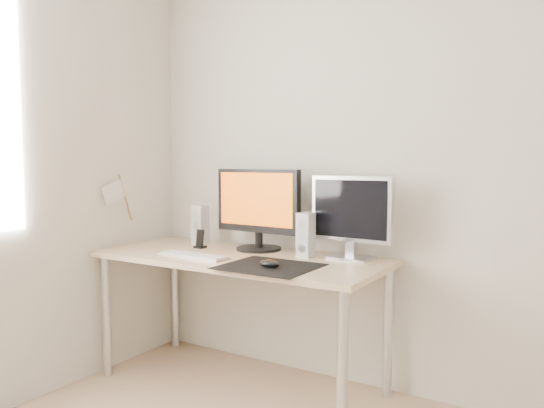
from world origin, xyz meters
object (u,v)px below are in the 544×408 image
at_px(mouse, 270,264).
at_px(main_monitor, 258,206).
at_px(speaker_right, 306,235).
at_px(desk, 240,269).
at_px(keyboard, 193,256).
at_px(speaker_left, 200,225).
at_px(phone_dock, 200,242).
at_px(second_monitor, 351,213).

distance_m(mouse, main_monitor, 0.57).
distance_m(main_monitor, speaker_right, 0.37).
bearing_deg(speaker_right, desk, -157.93).
relative_size(desk, keyboard, 3.77).
xyz_separation_m(speaker_left, phone_dock, (0.09, -0.11, -0.09)).
distance_m(second_monitor, speaker_right, 0.27).
xyz_separation_m(desk, keyboard, (-0.18, -0.18, 0.09)).
distance_m(mouse, second_monitor, 0.53).
bearing_deg(mouse, speaker_right, 88.47).
xyz_separation_m(speaker_right, keyboard, (-0.51, -0.31, -0.11)).
bearing_deg(speaker_right, speaker_left, 176.04).
relative_size(desk, speaker_right, 6.73).
bearing_deg(main_monitor, speaker_left, 179.71).
bearing_deg(main_monitor, mouse, -50.68).
bearing_deg(speaker_right, keyboard, -148.59).
bearing_deg(desk, speaker_right, 22.07).
distance_m(mouse, keyboard, 0.51).
height_order(speaker_right, keyboard, speaker_right).
height_order(second_monitor, speaker_right, second_monitor).
height_order(desk, speaker_left, speaker_left).
height_order(main_monitor, second_monitor, main_monitor).
height_order(keyboard, phone_dock, phone_dock).
xyz_separation_m(mouse, phone_dock, (-0.66, 0.29, 0.01)).
distance_m(main_monitor, second_monitor, 0.57).
height_order(second_monitor, speaker_left, second_monitor).
relative_size(desk, second_monitor, 3.54).
distance_m(mouse, speaker_right, 0.36).
bearing_deg(second_monitor, keyboard, -152.77).
bearing_deg(desk, keyboard, -135.40).
distance_m(main_monitor, speaker_left, 0.45).
xyz_separation_m(keyboard, phone_dock, (-0.16, 0.25, 0.03)).
bearing_deg(desk, phone_dock, 167.84).
relative_size(second_monitor, speaker_right, 1.90).
xyz_separation_m(mouse, speaker_left, (-0.75, 0.40, 0.10)).
xyz_separation_m(second_monitor, speaker_left, (-0.99, -0.02, -0.12)).
relative_size(second_monitor, speaker_left, 1.90).
xyz_separation_m(mouse, speaker_right, (0.01, 0.35, 0.10)).
bearing_deg(phone_dock, second_monitor, 8.26).
bearing_deg(second_monitor, desk, -160.06).
xyz_separation_m(second_monitor, keyboard, (-0.74, -0.38, -0.23)).
distance_m(second_monitor, phone_dock, 0.94).
bearing_deg(keyboard, main_monitor, 64.08).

